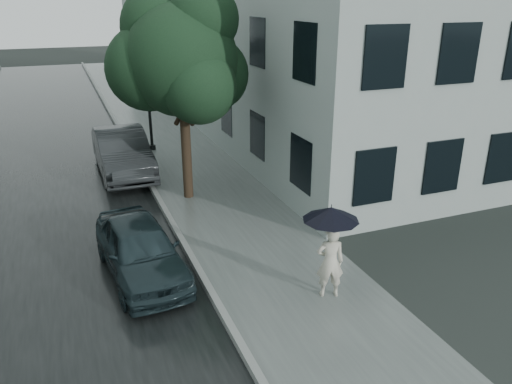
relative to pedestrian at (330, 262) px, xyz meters
name	(u,v)px	position (x,y,z in m)	size (l,w,h in m)	color
ground	(280,283)	(-0.76, 0.80, -0.80)	(120.00, 120.00, 0.00)	black
sidewalk	(172,144)	(-0.51, 12.80, -0.80)	(3.50, 60.00, 0.01)	slate
kerb_near	(129,146)	(-2.33, 12.80, -0.73)	(0.15, 60.00, 0.15)	slate
asphalt_road	(39,157)	(-5.83, 12.80, -0.80)	(6.85, 60.00, 0.00)	black
building_near	(229,24)	(4.71, 20.30, 3.70)	(7.02, 36.00, 9.00)	gray
pedestrian	(330,262)	(0.00, 0.00, 0.00)	(0.58, 0.38, 1.59)	beige
umbrella	(331,214)	(-0.03, 0.04, 1.09)	(1.40, 1.40, 1.14)	black
street_tree	(180,58)	(-1.36, 6.72, 3.48)	(4.27, 3.88, 6.37)	#332619
lamp_post	(143,86)	(-1.62, 12.21, 1.85)	(0.84, 0.37, 4.61)	black
car_near	(140,249)	(-3.54, 2.31, -0.14)	(1.54, 3.83, 1.31)	#18262A
car_far	(122,152)	(-2.96, 9.62, -0.01)	(1.67, 4.79, 1.58)	#25282A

